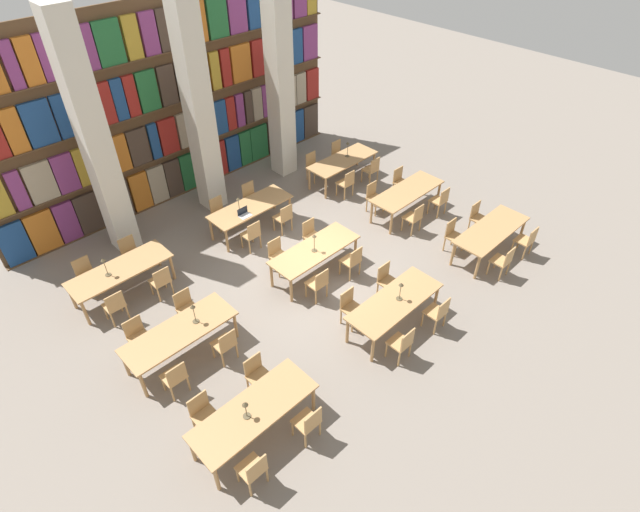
{
  "coord_description": "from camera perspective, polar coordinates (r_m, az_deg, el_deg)",
  "views": [
    {
      "loc": [
        -6.41,
        -6.86,
        8.38
      ],
      "look_at": [
        0.0,
        -0.26,
        0.68
      ],
      "focal_mm": 28.0,
      "sensor_mm": 36.0,
      "label": 1
    }
  ],
  "objects": [
    {
      "name": "chair_10",
      "position": [
        13.86,
        22.53,
        1.67
      ],
      "size": [
        0.42,
        0.4,
        0.89
      ],
      "color": "tan",
      "rests_on": "ground_plane"
    },
    {
      "name": "reading_table_1",
      "position": [
        10.95,
        8.54,
        -5.33
      ],
      "size": [
        2.35,
        0.87,
        0.76
      ],
      "color": "tan",
      "rests_on": "ground_plane"
    },
    {
      "name": "desk_lamp_2",
      "position": [
        10.43,
        -14.26,
        -6.05
      ],
      "size": [
        0.14,
        0.14,
        0.49
      ],
      "color": "brown",
      "rests_on": "reading_table_3"
    },
    {
      "name": "ground_plane",
      "position": [
        12.59,
        -0.81,
        -1.85
      ],
      "size": [
        40.0,
        40.0,
        0.0
      ],
      "primitive_type": "plane",
      "color": "gray"
    },
    {
      "name": "chair_32",
      "position": [
        15.12,
        3.04,
        8.36
      ],
      "size": [
        0.42,
        0.4,
        0.89
      ],
      "color": "tan",
      "rests_on": "ground_plane"
    },
    {
      "name": "laptop",
      "position": [
        13.33,
        -8.63,
        4.74
      ],
      "size": [
        0.32,
        0.22,
        0.21
      ],
      "color": "silver",
      "rests_on": "reading_table_7"
    },
    {
      "name": "desk_lamp_5",
      "position": [
        13.37,
        -9.3,
        6.1
      ],
      "size": [
        0.14,
        0.14,
        0.44
      ],
      "color": "brown",
      "rests_on": "reading_table_7"
    },
    {
      "name": "chair_21",
      "position": [
        14.55,
        6.21,
        6.78
      ],
      "size": [
        0.42,
        0.4,
        0.89
      ],
      "rotation": [
        0.0,
        0.0,
        3.14
      ],
      "color": "tan",
      "rests_on": "ground_plane"
    },
    {
      "name": "chair_26",
      "position": [
        12.21,
        -17.72,
        -2.7
      ],
      "size": [
        0.42,
        0.4,
        0.89
      ],
      "color": "tan",
      "rests_on": "ground_plane"
    },
    {
      "name": "chair_20",
      "position": [
        13.85,
        10.71,
        4.36
      ],
      "size": [
        0.42,
        0.4,
        0.89
      ],
      "color": "tan",
      "rests_on": "ground_plane"
    },
    {
      "name": "desk_lamp_0",
      "position": [
        8.88,
        -8.51,
        -16.73
      ],
      "size": [
        0.14,
        0.14,
        0.41
      ],
      "color": "brown",
      "rests_on": "reading_table_0"
    },
    {
      "name": "chair_22",
      "position": [
        14.71,
        13.56,
        6.21
      ],
      "size": [
        0.42,
        0.4,
        0.89
      ],
      "color": "tan",
      "rests_on": "ground_plane"
    },
    {
      "name": "chair_12",
      "position": [
        10.2,
        -16.23,
        -13.14
      ],
      "size": [
        0.42,
        0.4,
        0.89
      ],
      "color": "tan",
      "rests_on": "ground_plane"
    },
    {
      "name": "reading_table_6",
      "position": [
        12.47,
        -21.87,
        -1.65
      ],
      "size": [
        2.35,
        0.87,
        0.76
      ],
      "color": "tan",
      "rests_on": "ground_plane"
    },
    {
      "name": "chair_3",
      "position": [
        9.93,
        -7.17,
        -13.25
      ],
      "size": [
        0.42,
        0.4,
        0.89
      ],
      "rotation": [
        0.0,
        0.0,
        3.14
      ],
      "color": "tan",
      "rests_on": "ground_plane"
    },
    {
      "name": "chair_7",
      "position": [
        11.76,
        7.64,
        -2.74
      ],
      "size": [
        0.42,
        0.4,
        0.89
      ],
      "rotation": [
        0.0,
        0.0,
        3.14
      ],
      "color": "tan",
      "rests_on": "ground_plane"
    },
    {
      "name": "reading_table_0",
      "position": [
        9.22,
        -7.56,
        -17.27
      ],
      "size": [
        2.35,
        0.87,
        0.76
      ],
      "color": "tan",
      "rests_on": "ground_plane"
    },
    {
      "name": "chair_4",
      "position": [
        10.47,
        9.34,
        -9.79
      ],
      "size": [
        0.42,
        0.4,
        0.89
      ],
      "color": "tan",
      "rests_on": "ground_plane"
    },
    {
      "name": "chair_35",
      "position": [
        16.7,
        2.14,
        11.66
      ],
      "size": [
        0.42,
        0.4,
        0.89
      ],
      "rotation": [
        0.0,
        0.0,
        3.14
      ],
      "color": "tan",
      "rests_on": "ground_plane"
    },
    {
      "name": "pillar_left",
      "position": [
        12.93,
        -24.3,
        11.74
      ],
      "size": [
        0.6,
        0.6,
        6.0
      ],
      "color": "silver",
      "rests_on": "ground_plane"
    },
    {
      "name": "chair_31",
      "position": [
        14.61,
        -7.88,
        6.78
      ],
      "size": [
        0.42,
        0.4,
        0.89
      ],
      "rotation": [
        0.0,
        0.0,
        3.14
      ],
      "color": "tan",
      "rests_on": "ground_plane"
    },
    {
      "name": "chair_25",
      "position": [
        13.04,
        -25.15,
        -1.87
      ],
      "size": [
        0.42,
        0.4,
        0.89
      ],
      "rotation": [
        0.0,
        0.0,
        3.14
      ],
      "color": "tan",
      "rests_on": "ground_plane"
    },
    {
      "name": "chair_11",
      "position": [
        14.29,
        17.58,
        4.28
      ],
      "size": [
        0.42,
        0.4,
        0.89
      ],
      "rotation": [
        0.0,
        0.0,
        3.14
      ],
      "color": "tan",
      "rests_on": "ground_plane"
    },
    {
      "name": "reading_table_5",
      "position": [
        14.48,
        9.94,
        7.13
      ],
      "size": [
        2.35,
        0.87,
        0.76
      ],
      "color": "tan",
      "rests_on": "ground_plane"
    },
    {
      "name": "desk_lamp_3",
      "position": [
        11.83,
        -0.66,
        1.86
      ],
      "size": [
        0.14,
        0.14,
        0.49
      ],
      "color": "brown",
      "rests_on": "reading_table_4"
    },
    {
      "name": "chair_2",
      "position": [
        9.28,
        -1.32,
        -18.47
      ],
      "size": [
        0.42,
        0.4,
        0.89
      ],
      "color": "tan",
      "rests_on": "ground_plane"
    },
    {
      "name": "chair_33",
      "position": [
        15.99,
        -0.76,
        10.31
      ],
      "size": [
        0.42,
        0.4,
        0.89
      ],
      "rotation": [
        0.0,
        0.0,
        3.14
      ],
      "color": "tan",
      "rests_on": "ground_plane"
    },
    {
      "name": "chair_23",
      "position": [
        15.37,
        9.18,
        8.44
      ],
      "size": [
        0.42,
        0.4,
        0.89
      ],
      "rotation": [
        0.0,
        0.0,
        3.14
      ],
      "color": "tan",
      "rests_on": "ground_plane"
    },
    {
      "name": "chair_0",
      "position": [
        8.92,
        -7.62,
        -23.03
      ],
      "size": [
        0.42,
        0.4,
        0.89
      ],
      "color": "tan",
      "rests_on": "ground_plane"
    },
    {
      "name": "chair_5",
      "position": [
        11.05,
        3.5,
        -5.8
      ],
      "size": [
        0.42,
        0.4,
        0.89
      ],
      "rotation": [
        0.0,
        0.0,
        3.14
      ],
      "color": "tan",
      "rests_on": "ground_plane"
    },
    {
      "name": "desk_lamp_1",
      "position": [
        10.73,
        9.21,
        -3.66
      ],
      "size": [
        0.14,
        0.14,
        0.47
      ],
      "color": "brown",
      "rests_on": "reading_table_1"
    },
    {
      "name": "chair_27",
      "position": [
        13.28,
        -20.81,
        0.38
      ],
      "size": [
        0.42,
        0.4,
        0.89
      ],
      "rotation": [
        0.0,
        0.0,
        3.14
      ],
      "color": "tan",
      "rests_on": "ground_plane"
    },
    {
      "name": "chair_29",
      "position": [
        14.11,
        -11.42,
        5.0
      ],
      "size": [
        0.42,
        0.4,
        0.89
      ],
      "rotation": [
        0.0,
        0.0,
        3.14
      ],
      "color": "tan",
      "rests_on": "ground_plane"
    },
    {
      "name": "chair_24",
      "position": [
        11.96,
        -22.4,
        -5.23
      ],
      "size": [
        0.42,
        0.4,
        0.89
      ],
      "color": "tan",
      "rests_on": "ground_plane"
    },
    {
      "name": "reading_table_4",
      "position": [
        12.14,
        -0.62,
        0.54
      ],
      "size": [
        2.35,
        0.87,
        0.76
      ],
      "color": "tan",
      "rests_on": "ground_plane"
    },
    {
      "name": "chair_1",
      "position": [
        9.6,
        -13.19,
        -17.13
      ],
      "size": [
        0.42,
        0.4,
        0.89
      ],
      "rotation": [
        0.0,
        0.0,
        3.14
      ],
      "color": "tan",
      "rests_on": "ground_plane"
    },
    {
      "name": "chair_15",
      "position": [
        11.4,
        -15.0,
        -5.69
      ],
      "size": [
        0.42,
        0.4,
        0.89
      ],
      "rotation": [
        0.0,
        0.0,
        3.14
      ],
      "color": "tan",
      "rests_on": "ground_plane"
    },
    {
      "name": "desk_lamp_4",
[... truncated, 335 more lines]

